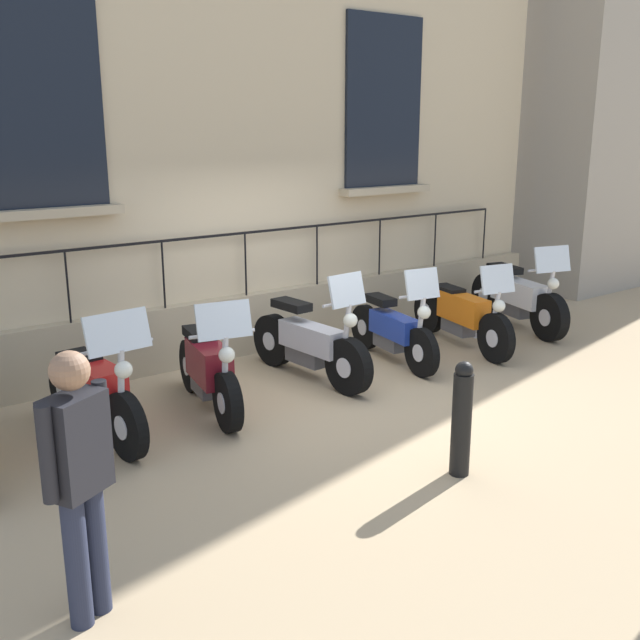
{
  "coord_description": "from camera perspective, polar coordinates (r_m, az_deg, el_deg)",
  "views": [
    {
      "loc": [
        6.12,
        -4.79,
        2.93
      ],
      "look_at": [
        -0.28,
        0.0,
        0.8
      ],
      "focal_mm": 41.22,
      "sensor_mm": 36.0,
      "label": 1
    }
  ],
  "objects": [
    {
      "name": "motorcycle_blue",
      "position": [
        9.31,
        5.73,
        -0.84
      ],
      "size": [
        1.89,
        0.62,
        1.31
      ],
      "color": "black",
      "rests_on": "ground_plane"
    },
    {
      "name": "motorcycle_silver",
      "position": [
        8.64,
        -0.77,
        -1.94
      ],
      "size": [
        2.03,
        0.58,
        1.37
      ],
      "color": "black",
      "rests_on": "ground_plane"
    },
    {
      "name": "ground_plane",
      "position": [
        8.31,
        1.18,
        -5.75
      ],
      "size": [
        60.0,
        60.0,
        0.0
      ],
      "primitive_type": "plane",
      "color": "tan"
    },
    {
      "name": "motorcycle_white",
      "position": [
        11.25,
        15.12,
        1.61
      ],
      "size": [
        2.14,
        0.89,
        1.33
      ],
      "color": "black",
      "rests_on": "ground_plane"
    },
    {
      "name": "motorcycle_orange",
      "position": [
        10.09,
        10.98,
        0.33
      ],
      "size": [
        2.17,
        0.74,
        1.25
      ],
      "color": "black",
      "rests_on": "ground_plane"
    },
    {
      "name": "motorcycle_red",
      "position": [
        7.32,
        -17.04,
        -5.5
      ],
      "size": [
        1.9,
        0.73,
        1.36
      ],
      "color": "black",
      "rests_on": "ground_plane"
    },
    {
      "name": "bollard",
      "position": [
        6.41,
        10.94,
        -7.5
      ],
      "size": [
        0.17,
        0.17,
        1.02
      ],
      "color": "black",
      "rests_on": "ground_plane"
    },
    {
      "name": "building_facade",
      "position": [
        9.7,
        -7.51,
        19.33
      ],
      "size": [
        0.82,
        10.87,
        7.64
      ],
      "color": "#C6B28E",
      "rests_on": "ground_plane"
    },
    {
      "name": "motorcycle_maroon",
      "position": [
        7.78,
        -8.6,
        -3.95
      ],
      "size": [
        1.85,
        0.74,
        1.3
      ],
      "color": "black",
      "rests_on": "ground_plane"
    },
    {
      "name": "pedestrian_standing",
      "position": [
        4.58,
        -18.21,
        -11.2
      ],
      "size": [
        0.36,
        0.48,
        1.71
      ],
      "color": "#23283D",
      "rests_on": "ground_plane"
    }
  ]
}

